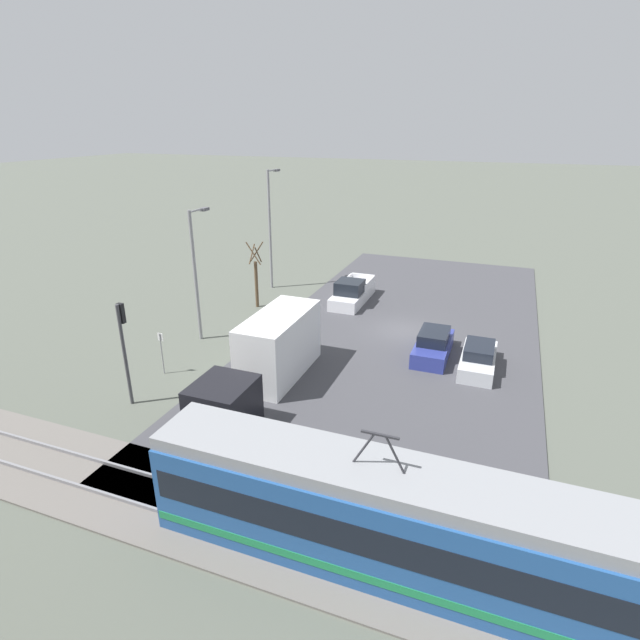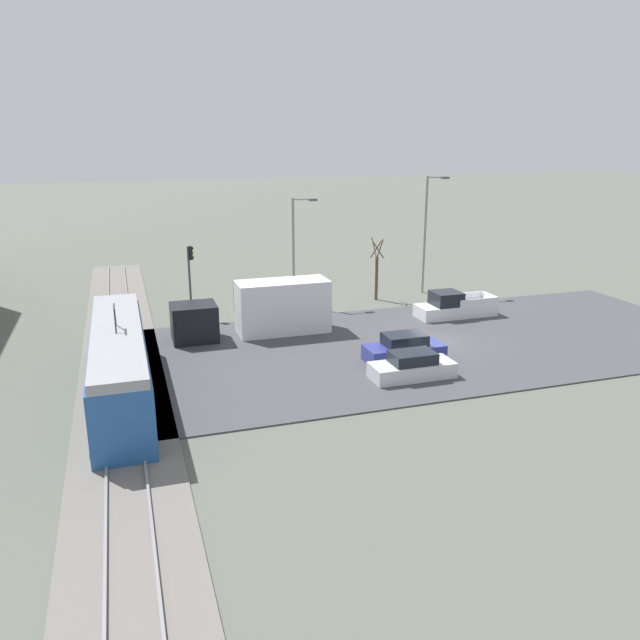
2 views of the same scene
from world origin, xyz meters
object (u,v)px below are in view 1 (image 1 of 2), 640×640
Objects in this scene: sedan_car_1 at (433,345)px; street_tree at (256,278)px; box_truck at (268,358)px; street_lamp_mid_block at (271,223)px; light_rail_tram at (376,517)px; street_lamp_near_crossing at (196,267)px; no_parking_sign at (162,349)px; traffic_light_pole at (124,340)px; sedan_car_0 at (478,358)px; pickup_truck at (352,293)px.

street_tree is at bearing -16.38° from sedan_car_1.
street_tree is (6.17, -10.57, 0.58)m from box_truck.
street_lamp_mid_block reaches higher than box_truck.
light_rail_tram is at bearing 126.10° from street_tree.
street_lamp_near_crossing is 5.96m from no_parking_sign.
light_rail_tram is at bearing 159.52° from traffic_light_pole.
street_lamp_near_crossing reaches higher than street_tree.
box_truck is 11.57m from sedan_car_0.
street_lamp_near_crossing reaches higher than sedan_car_1.
street_lamp_mid_block reaches higher than sedan_car_0.
sedan_car_1 is 0.56× the size of street_lamp_near_crossing.
street_tree is 0.61× the size of street_lamp_near_crossing.
box_truck is 2.05× the size of street_tree.
sedan_car_1 is at bearing 163.62° from street_tree.
street_lamp_near_crossing is at bearing 9.55° from sedan_car_1.
light_rail_tram is 16.15m from no_parking_sign.
street_lamp_mid_block is 16.57m from no_parking_sign.
street_tree is (16.11, -4.73, 1.57)m from sedan_car_0.
traffic_light_pole is at bearing 72.33° from pickup_truck.
no_parking_sign is at bearing -81.06° from traffic_light_pole.
sedan_car_0 is at bearing -149.58° from box_truck.
street_lamp_mid_block is at bearing -85.65° from no_parking_sign.
sedan_car_1 is 1.91× the size of no_parking_sign.
street_lamp_mid_block is (14.55, -8.72, 4.64)m from sedan_car_1.
no_parking_sign is at bearing 7.08° from box_truck.
traffic_light_pole is at bearing 98.94° from no_parking_sign.
no_parking_sign is at bearing 22.46° from sedan_car_0.
pickup_truck is at bearing -107.67° from traffic_light_pole.
traffic_light_pole is (13.48, -5.03, 1.54)m from light_rail_tram.
street_tree is (14.16, -19.42, 0.45)m from light_rail_tram.
street_lamp_mid_block reaches higher than street_tree.
light_rail_tram is 19.91m from street_lamp_near_crossing.
light_rail_tram reaches higher than sedan_car_0.
street_lamp_mid_block is at bearing -28.95° from sedan_car_0.
box_truck is at bearing -47.91° from light_rail_tram.
sedan_car_1 is 16.73m from traffic_light_pole.
pickup_truck is at bearing -125.53° from street_lamp_near_crossing.
street_lamp_mid_block is at bearing -30.95° from sedan_car_1.
street_tree is 11.34m from no_parking_sign.
pickup_truck is 0.61× the size of street_lamp_mid_block.
sedan_car_0 is 0.91× the size of street_tree.
street_lamp_mid_block is at bearing -87.75° from street_lamp_near_crossing.
street_lamp_mid_block is at bearing -64.85° from box_truck.
sedan_car_0 is at bearing -174.46° from street_lamp_near_crossing.
traffic_light_pole is at bearing 34.81° from box_truck.
sedan_car_0 is 0.99× the size of sedan_car_1.
street_lamp_near_crossing is at bearing -31.98° from box_truck.
pickup_truck is 12.51m from street_lamp_near_crossing.
sedan_car_1 is at bearing -138.15° from box_truck.
sedan_car_0 is at bearing 140.53° from pickup_truck.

